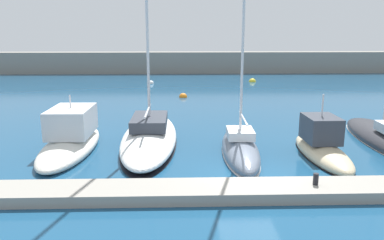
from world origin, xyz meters
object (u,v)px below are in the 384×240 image
at_px(motorboat_sand_fourth, 322,146).
at_px(dock_bollard, 316,179).
at_px(sailboat_slate_third, 240,148).
at_px(mooring_buoy_orange, 183,97).
at_px(sailboat_white_second, 150,135).
at_px(motorboat_ivory_nearest, 71,138).
at_px(mooring_buoy_yellow, 252,82).
at_px(mooring_buoy_white, 151,84).

bearing_deg(motorboat_sand_fourth, dock_bollard, 156.52).
bearing_deg(sailboat_slate_third, mooring_buoy_orange, 11.14).
distance_m(motorboat_sand_fourth, mooring_buoy_orange, 18.59).
bearing_deg(sailboat_white_second, motorboat_sand_fourth, -105.60).
distance_m(motorboat_ivory_nearest, mooring_buoy_yellow, 30.35).
height_order(motorboat_ivory_nearest, motorboat_sand_fourth, motorboat_sand_fourth).
bearing_deg(dock_bollard, mooring_buoy_orange, 102.17).
distance_m(sailboat_slate_third, mooring_buoy_white, 27.33).
bearing_deg(sailboat_white_second, motorboat_ivory_nearest, 103.69).
xyz_separation_m(mooring_buoy_orange, mooring_buoy_yellow, (8.47, 10.80, 0.00)).
xyz_separation_m(motorboat_sand_fourth, mooring_buoy_yellow, (1.82, 28.15, -0.50)).
xyz_separation_m(sailboat_white_second, mooring_buoy_yellow, (10.43, 25.75, -0.46)).
relative_size(sailboat_white_second, mooring_buoy_orange, 23.08).
distance_m(motorboat_ivory_nearest, mooring_buoy_orange, 16.99).
bearing_deg(motorboat_sand_fourth, mooring_buoy_orange, 20.09).
distance_m(sailboat_slate_third, mooring_buoy_orange, 17.26).
distance_m(motorboat_ivory_nearest, motorboat_sand_fourth, 12.65).
bearing_deg(sailboat_slate_third, dock_bollard, -155.01).
bearing_deg(mooring_buoy_white, dock_bollard, -75.04).
relative_size(sailboat_white_second, dock_bollard, 40.10).
xyz_separation_m(motorboat_ivory_nearest, mooring_buoy_orange, (5.92, 15.92, -0.65)).
bearing_deg(motorboat_ivory_nearest, dock_bollard, -119.10).
relative_size(mooring_buoy_orange, mooring_buoy_yellow, 0.91).
xyz_separation_m(sailboat_white_second, sailboat_slate_third, (4.63, -2.10, -0.11)).
relative_size(sailboat_slate_third, mooring_buoy_white, 19.01).
bearing_deg(sailboat_slate_third, mooring_buoy_white, 15.67).
height_order(mooring_buoy_white, dock_bollard, dock_bollard).
relative_size(motorboat_sand_fourth, mooring_buoy_yellow, 7.31).
height_order(motorboat_sand_fourth, mooring_buoy_orange, motorboat_sand_fourth).
distance_m(motorboat_ivory_nearest, dock_bollard, 12.24).
xyz_separation_m(motorboat_ivory_nearest, sailboat_slate_third, (8.60, -1.13, -0.29)).
height_order(motorboat_ivory_nearest, mooring_buoy_orange, motorboat_ivory_nearest).
bearing_deg(mooring_buoy_orange, mooring_buoy_yellow, 51.89).
bearing_deg(motorboat_sand_fourth, mooring_buoy_white, 20.13).
bearing_deg(mooring_buoy_white, sailboat_slate_third, -76.55).
distance_m(motorboat_sand_fourth, mooring_buoy_white, 28.81).
bearing_deg(mooring_buoy_white, motorboat_sand_fourth, -68.99).
bearing_deg(mooring_buoy_yellow, mooring_buoy_orange, -128.11).
bearing_deg(motorboat_ivory_nearest, motorboat_sand_fourth, -96.09).
xyz_separation_m(motorboat_ivory_nearest, dock_bollard, (10.66, -6.03, 0.00)).
distance_m(motorboat_ivory_nearest, sailboat_slate_third, 8.68).
bearing_deg(motorboat_ivory_nearest, mooring_buoy_yellow, -27.89).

